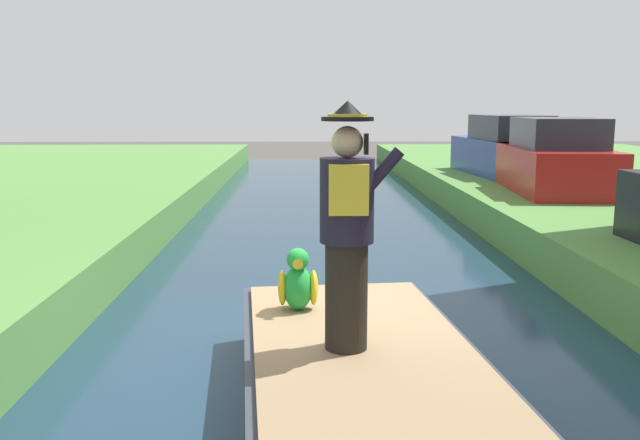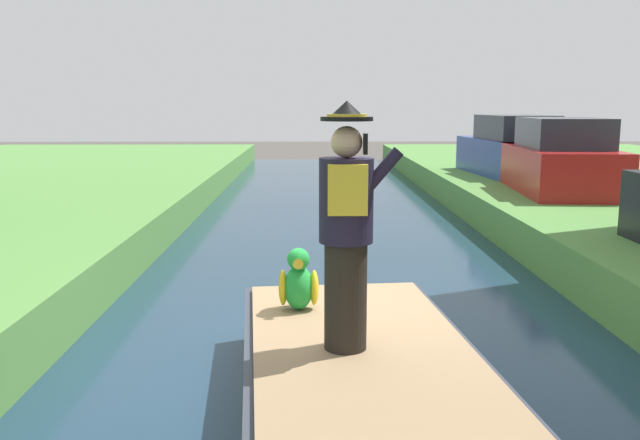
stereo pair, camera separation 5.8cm
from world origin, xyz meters
name	(u,v)px [view 1 (the left image)]	position (x,y,z in m)	size (l,w,h in m)	color
ground_plane	(351,368)	(0.00, 0.00, 0.00)	(80.00, 80.00, 0.00)	#4C4742
canal_water	(351,363)	(0.00, 0.00, 0.05)	(5.69, 48.00, 0.10)	#1E384C
boat	(365,391)	(0.00, -1.45, 0.40)	(2.15, 4.34, 0.61)	#333842
person_pirate	(347,228)	(-0.14, -1.37, 1.64)	(0.61, 0.42, 1.85)	black
parrot_plush	(298,283)	(-0.51, -0.37, 0.95)	(0.36, 0.35, 0.57)	green
parked_car_red	(553,160)	(4.71, 7.63, 1.38)	(2.01, 4.12, 1.50)	red
parked_car_blue	(507,150)	(4.71, 10.82, 1.38)	(2.01, 4.12, 1.50)	#2D4293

